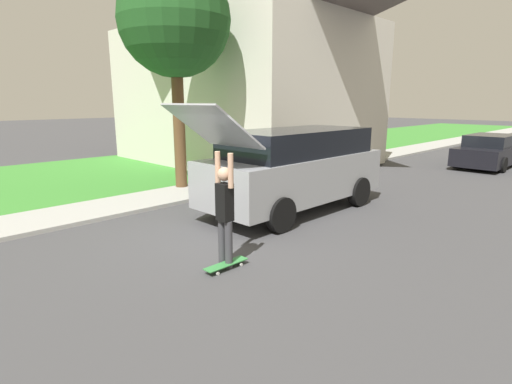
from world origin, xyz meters
TOP-DOWN VIEW (x-y plane):
  - ground_plane at (0.00, 0.00)m, footprint 120.00×120.00m
  - lawn at (-8.00, 6.00)m, footprint 10.00×80.00m
  - sidewalk at (-3.60, 6.00)m, footprint 1.80×80.00m
  - house at (-7.39, 7.62)m, footprint 11.22×8.19m
  - lawn_tree_near at (-4.26, 1.99)m, footprint 3.28×3.28m
  - suv_parked at (-0.18, 2.64)m, footprint 2.16×5.76m
  - car_down_street at (1.21, 14.01)m, footprint 1.92×4.59m
  - skateboarder at (1.34, -0.97)m, footprint 0.41×0.23m
  - skateboard at (1.43, -1.04)m, footprint 0.21×0.83m

SIDE VIEW (x-z plane):
  - ground_plane at x=0.00m, z-range 0.00..0.00m
  - lawn at x=-8.00m, z-range 0.00..0.08m
  - sidewalk at x=-3.60m, z-range 0.00..0.10m
  - skateboard at x=1.43m, z-range 0.03..0.13m
  - car_down_street at x=1.21m, z-range -0.03..1.33m
  - skateboarder at x=1.34m, z-range 0.03..1.98m
  - suv_parked at x=-0.18m, z-range -0.23..2.47m
  - house at x=-7.39m, z-range 0.24..8.58m
  - lawn_tree_near at x=-4.26m, z-range 1.70..8.31m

